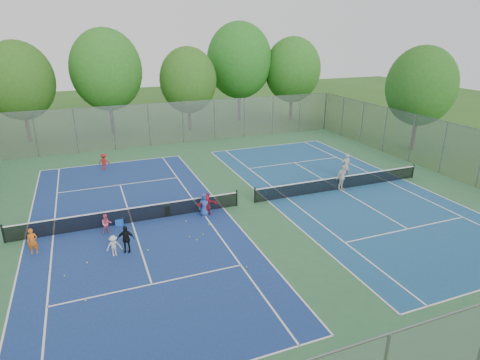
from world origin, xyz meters
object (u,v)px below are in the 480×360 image
(net_right, at_px, (340,183))
(ball_crate, at_px, (120,222))
(net_left, at_px, (131,216))
(ball_hopper, at_px, (167,210))
(instructor, at_px, (346,166))

(net_right, height_order, ball_crate, net_right)
(net_left, relative_size, ball_hopper, 20.36)
(net_right, height_order, ball_hopper, net_right)
(net_left, distance_m, instructor, 15.84)
(net_right, xyz_separation_m, ball_crate, (-14.67, 0.00, -0.28))
(net_right, relative_size, instructor, 6.87)
(ball_crate, height_order, ball_hopper, ball_hopper)
(ball_crate, relative_size, ball_hopper, 0.63)
(net_right, bearing_deg, instructor, 47.08)
(net_right, bearing_deg, ball_crate, 179.98)
(net_right, xyz_separation_m, ball_hopper, (-11.92, 0.27, -0.14))
(net_left, bearing_deg, ball_crate, 179.64)
(net_left, height_order, ball_hopper, net_left)
(net_left, bearing_deg, ball_hopper, 7.34)
(net_right, distance_m, ball_hopper, 11.92)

